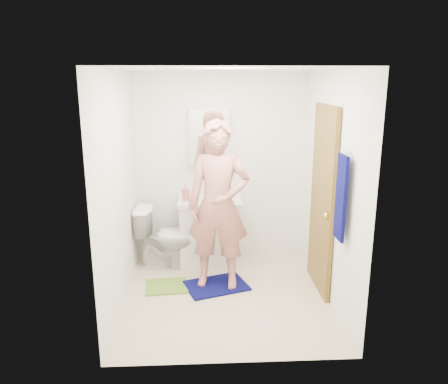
{
  "coord_description": "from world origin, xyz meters",
  "views": [
    {
      "loc": [
        -0.24,
        -4.37,
        2.32
      ],
      "look_at": [
        -0.01,
        0.25,
        1.11
      ],
      "focal_mm": 35.0,
      "sensor_mm": 36.0,
      "label": 1
    }
  ],
  "objects_px": {
    "medicine_cabinet": "(209,137)",
    "towel": "(341,198)",
    "toothbrush_cup": "(225,193)",
    "man": "(219,205)",
    "soap_dispenser": "(186,192)",
    "vanity_cabinet": "(210,232)",
    "toilet": "(167,237)"
  },
  "relations": [
    {
      "from": "medicine_cabinet",
      "to": "towel",
      "type": "relative_size",
      "value": 0.87
    },
    {
      "from": "toothbrush_cup",
      "to": "towel",
      "type": "bearing_deg",
      "value": -58.13
    },
    {
      "from": "towel",
      "to": "man",
      "type": "xyz_separation_m",
      "value": [
        -1.1,
        0.79,
        -0.29
      ]
    },
    {
      "from": "soap_dispenser",
      "to": "toothbrush_cup",
      "type": "distance_m",
      "value": 0.52
    },
    {
      "from": "medicine_cabinet",
      "to": "towel",
      "type": "xyz_separation_m",
      "value": [
        1.18,
        -1.71,
        -0.35
      ]
    },
    {
      "from": "medicine_cabinet",
      "to": "soap_dispenser",
      "type": "bearing_deg",
      "value": -135.77
    },
    {
      "from": "soap_dispenser",
      "to": "toothbrush_cup",
      "type": "height_order",
      "value": "soap_dispenser"
    },
    {
      "from": "vanity_cabinet",
      "to": "towel",
      "type": "distance_m",
      "value": 2.08
    },
    {
      "from": "vanity_cabinet",
      "to": "toothbrush_cup",
      "type": "height_order",
      "value": "toothbrush_cup"
    },
    {
      "from": "vanity_cabinet",
      "to": "towel",
      "type": "relative_size",
      "value": 1.0
    },
    {
      "from": "toilet",
      "to": "toothbrush_cup",
      "type": "bearing_deg",
      "value": -68.21
    },
    {
      "from": "vanity_cabinet",
      "to": "medicine_cabinet",
      "type": "bearing_deg",
      "value": 90.0
    },
    {
      "from": "man",
      "to": "toothbrush_cup",
      "type": "bearing_deg",
      "value": 91.3
    },
    {
      "from": "towel",
      "to": "man",
      "type": "distance_m",
      "value": 1.38
    },
    {
      "from": "toilet",
      "to": "soap_dispenser",
      "type": "distance_m",
      "value": 0.61
    },
    {
      "from": "toothbrush_cup",
      "to": "man",
      "type": "distance_m",
      "value": 0.81
    },
    {
      "from": "vanity_cabinet",
      "to": "toilet",
      "type": "xyz_separation_m",
      "value": [
        -0.54,
        -0.11,
        -0.01
      ]
    },
    {
      "from": "vanity_cabinet",
      "to": "toothbrush_cup",
      "type": "relative_size",
      "value": 6.81
    },
    {
      "from": "toilet",
      "to": "toothbrush_cup",
      "type": "distance_m",
      "value": 0.92
    },
    {
      "from": "medicine_cabinet",
      "to": "toilet",
      "type": "relative_size",
      "value": 0.9
    },
    {
      "from": "man",
      "to": "vanity_cabinet",
      "type": "bearing_deg",
      "value": 105.88
    },
    {
      "from": "toilet",
      "to": "medicine_cabinet",
      "type": "bearing_deg",
      "value": -52.62
    },
    {
      "from": "vanity_cabinet",
      "to": "soap_dispenser",
      "type": "relative_size",
      "value": 4.05
    },
    {
      "from": "toilet",
      "to": "soap_dispenser",
      "type": "xyz_separation_m",
      "value": [
        0.24,
        0.05,
        0.56
      ]
    },
    {
      "from": "towel",
      "to": "man",
      "type": "relative_size",
      "value": 0.43
    },
    {
      "from": "medicine_cabinet",
      "to": "vanity_cabinet",
      "type": "bearing_deg",
      "value": -90.0
    },
    {
      "from": "soap_dispenser",
      "to": "man",
      "type": "relative_size",
      "value": 0.11
    },
    {
      "from": "soap_dispenser",
      "to": "vanity_cabinet",
      "type": "bearing_deg",
      "value": 12.6
    },
    {
      "from": "medicine_cabinet",
      "to": "toothbrush_cup",
      "type": "bearing_deg",
      "value": -32.2
    },
    {
      "from": "medicine_cabinet",
      "to": "toilet",
      "type": "height_order",
      "value": "medicine_cabinet"
    },
    {
      "from": "toothbrush_cup",
      "to": "toilet",
      "type": "bearing_deg",
      "value": -163.28
    },
    {
      "from": "medicine_cabinet",
      "to": "man",
      "type": "xyz_separation_m",
      "value": [
        0.08,
        -0.92,
        -0.64
      ]
    }
  ]
}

